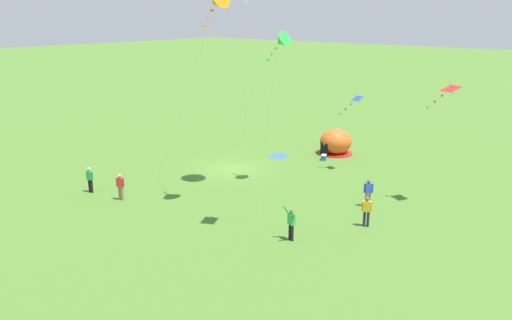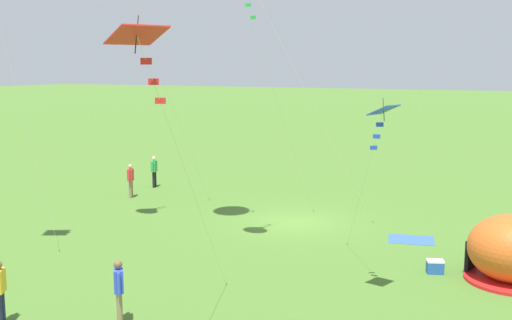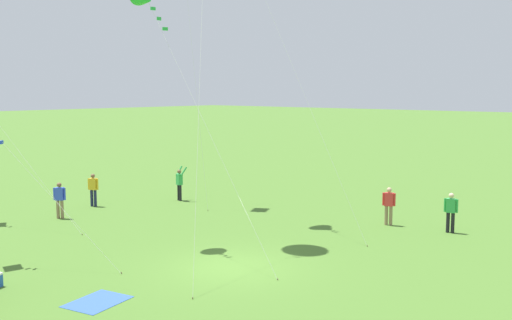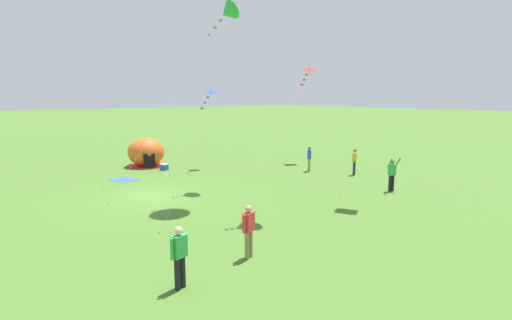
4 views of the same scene
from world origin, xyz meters
name	(u,v)px [view 4 (image 4 of 4)]	position (x,y,z in m)	size (l,w,h in m)	color
ground_plane	(149,197)	(0.00, 0.00, 0.00)	(300.00, 300.00, 0.00)	#477028
popup_tent	(146,153)	(-8.63, 3.85, 1.00)	(2.81, 2.81, 2.10)	#D8591E
picnic_blanket	(123,180)	(-4.99, 0.63, 0.01)	(1.70, 1.30, 0.01)	#3359A5
cooler_box	(164,167)	(-6.38, 4.13, 0.22)	(0.62, 0.52, 0.44)	#2659B2
person_with_toddler	(249,229)	(9.33, -0.95, 0.96)	(0.35, 0.56, 1.72)	#8C7251
person_near_tent	(179,254)	(9.76, -3.64, 0.96)	(0.32, 0.58, 1.72)	black
person_center_field	(354,160)	(3.18, 12.86, 0.96)	(0.39, 0.53, 1.72)	#1E2347
person_watching_sky	(309,157)	(0.44, 11.53, 0.96)	(0.43, 0.48, 1.72)	#8C7251
person_arms_raised	(392,173)	(7.24, 10.68, 1.00)	(0.58, 0.70, 1.89)	black
kite_green	(227,12)	(0.41, 4.79, 9.58)	(1.14, 7.50, 10.24)	silver
kite_blue	(209,96)	(-5.17, 7.13, 5.15)	(2.81, 5.59, 5.77)	silver
kite_red	(308,73)	(-2.61, 14.48, 6.88)	(2.52, 7.46, 7.48)	silver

